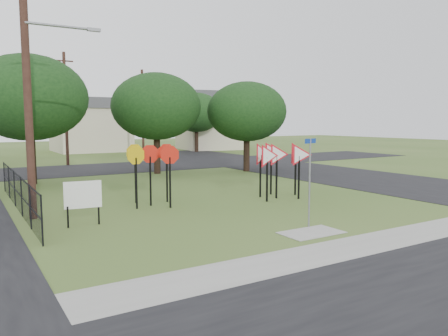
{
  "coord_description": "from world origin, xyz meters",
  "views": [
    {
      "loc": [
        -9.52,
        -12.61,
        3.58
      ],
      "look_at": [
        0.01,
        3.0,
        1.6
      ],
      "focal_mm": 35.0,
      "sensor_mm": 36.0,
      "label": 1
    }
  ],
  "objects_px": {
    "street_name_sign": "(310,177)",
    "info_board": "(83,196)",
    "stop_sign_cluster": "(152,161)",
    "yield_sign_cluster": "(279,157)"
  },
  "relations": [
    {
      "from": "street_name_sign",
      "to": "info_board",
      "type": "distance_m",
      "value": 7.7
    },
    {
      "from": "street_name_sign",
      "to": "info_board",
      "type": "xyz_separation_m",
      "value": [
        -6.47,
        4.11,
        -0.69
      ]
    },
    {
      "from": "stop_sign_cluster",
      "to": "info_board",
      "type": "bearing_deg",
      "value": -146.66
    },
    {
      "from": "street_name_sign",
      "to": "stop_sign_cluster",
      "type": "xyz_separation_m",
      "value": [
        -3.07,
        6.35,
        0.2
      ]
    },
    {
      "from": "stop_sign_cluster",
      "to": "yield_sign_cluster",
      "type": "bearing_deg",
      "value": -12.58
    },
    {
      "from": "stop_sign_cluster",
      "to": "yield_sign_cluster",
      "type": "distance_m",
      "value": 5.91
    },
    {
      "from": "stop_sign_cluster",
      "to": "yield_sign_cluster",
      "type": "xyz_separation_m",
      "value": [
        5.77,
        -1.29,
        -0.0
      ]
    },
    {
      "from": "stop_sign_cluster",
      "to": "yield_sign_cluster",
      "type": "height_order",
      "value": "yield_sign_cluster"
    },
    {
      "from": "yield_sign_cluster",
      "to": "info_board",
      "type": "height_order",
      "value": "yield_sign_cluster"
    },
    {
      "from": "street_name_sign",
      "to": "info_board",
      "type": "height_order",
      "value": "street_name_sign"
    }
  ]
}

